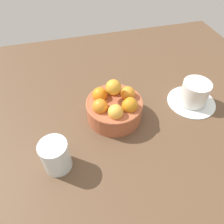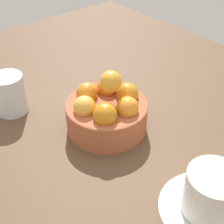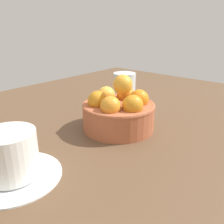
% 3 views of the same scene
% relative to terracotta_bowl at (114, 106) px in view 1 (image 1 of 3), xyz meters
% --- Properties ---
extents(ground_plane, '(1.29, 1.08, 0.04)m').
position_rel_terracotta_bowl_xyz_m(ground_plane, '(-0.00, -0.00, -0.07)').
color(ground_plane, brown).
extents(terracotta_bowl, '(0.17, 0.17, 0.13)m').
position_rel_terracotta_bowl_xyz_m(terracotta_bowl, '(0.00, 0.00, 0.00)').
color(terracotta_bowl, '#AD5938').
rests_on(terracotta_bowl, ground_plane).
extents(coffee_cup, '(0.16, 0.16, 0.08)m').
position_rel_terracotta_bowl_xyz_m(coffee_cup, '(0.27, -0.01, -0.01)').
color(coffee_cup, white).
rests_on(coffee_cup, ground_plane).
extents(water_glass, '(0.07, 0.07, 0.09)m').
position_rel_terracotta_bowl_xyz_m(water_glass, '(-0.19, -0.13, -0.00)').
color(water_glass, silver).
rests_on(water_glass, ground_plane).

